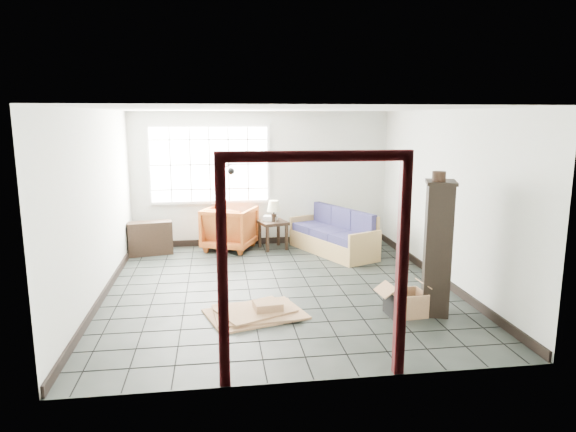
{
  "coord_description": "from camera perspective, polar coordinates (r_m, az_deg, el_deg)",
  "views": [
    {
      "loc": [
        -0.88,
        -7.21,
        2.49
      ],
      "look_at": [
        0.17,
        0.3,
        1.02
      ],
      "focal_mm": 32.0,
      "sensor_mm": 36.0,
      "label": 1
    }
  ],
  "objects": [
    {
      "name": "open_box",
      "position": [
        6.81,
        12.95,
        -9.43
      ],
      "size": [
        0.78,
        0.42,
        0.42
      ],
      "rotation": [
        0.0,
        0.0,
        0.09
      ],
      "color": "#896142",
      "rests_on": "ground"
    },
    {
      "name": "room_shell",
      "position": [
        7.33,
        -1.06,
        4.59
      ],
      "size": [
        5.02,
        5.52,
        2.61
      ],
      "color": "beige",
      "rests_on": "ground"
    },
    {
      "name": "futon_sofa",
      "position": [
        9.58,
        5.26,
        -2.32
      ],
      "size": [
        1.41,
        1.99,
        0.83
      ],
      "rotation": [
        0.0,
        0.0,
        0.43
      ],
      "color": "olive",
      "rests_on": "ground"
    },
    {
      "name": "projector",
      "position": [
        9.83,
        -1.98,
        -0.24
      ],
      "size": [
        0.31,
        0.28,
        0.09
      ],
      "rotation": [
        0.0,
        0.0,
        -0.37
      ],
      "color": "silver",
      "rests_on": "side_table"
    },
    {
      "name": "console_shelf",
      "position": [
        9.74,
        -15.08,
        -2.39
      ],
      "size": [
        0.84,
        0.46,
        0.61
      ],
      "rotation": [
        0.0,
        0.0,
        0.2
      ],
      "color": "black",
      "rests_on": "ground"
    },
    {
      "name": "ground",
      "position": [
        7.68,
        -0.99,
        -7.99
      ],
      "size": [
        5.5,
        5.5,
        0.0
      ],
      "primitive_type": "plane",
      "color": "black",
      "rests_on": "ground"
    },
    {
      "name": "table_lamp",
      "position": [
        9.7,
        -1.58,
        1.01
      ],
      "size": [
        0.31,
        0.31,
        0.4
      ],
      "rotation": [
        0.0,
        0.0,
        0.21
      ],
      "color": "black",
      "rests_on": "side_table"
    },
    {
      "name": "window_panel",
      "position": [
        9.95,
        -8.71,
        5.69
      ],
      "size": [
        2.32,
        0.08,
        1.52
      ],
      "color": "silver",
      "rests_on": "ground"
    },
    {
      "name": "armchair",
      "position": [
        9.82,
        -6.48,
        -1.1
      ],
      "size": [
        1.14,
        1.11,
        0.91
      ],
      "primitive_type": "imported",
      "rotation": [
        0.0,
        0.0,
        2.73
      ],
      "color": "#9A2F16",
      "rests_on": "ground"
    },
    {
      "name": "pot",
      "position": [
        6.52,
        16.42,
        4.24
      ],
      "size": [
        0.19,
        0.19,
        0.12
      ],
      "rotation": [
        0.0,
        0.0,
        -0.14
      ],
      "color": "black",
      "rests_on": "tall_shelf"
    },
    {
      "name": "doorway_trim",
      "position": [
        4.72,
        2.99,
        -2.69
      ],
      "size": [
        1.8,
        0.08,
        2.2
      ],
      "color": "#3C0D0F",
      "rests_on": "ground"
    },
    {
      "name": "floor_lamp",
      "position": [
        9.69,
        -6.97,
        1.28
      ],
      "size": [
        0.43,
        0.32,
        1.64
      ],
      "rotation": [
        0.0,
        0.0,
        -0.07
      ],
      "color": "black",
      "rests_on": "ground"
    },
    {
      "name": "cardboard_pile",
      "position": [
        6.68,
        -3.44,
        -10.55
      ],
      "size": [
        1.38,
        1.15,
        0.17
      ],
      "rotation": [
        0.0,
        0.0,
        0.24
      ],
      "color": "#896142",
      "rests_on": "ground"
    },
    {
      "name": "tall_shelf",
      "position": [
        6.77,
        16.28,
        -3.33
      ],
      "size": [
        0.49,
        0.56,
        1.72
      ],
      "rotation": [
        0.0,
        0.0,
        -0.33
      ],
      "color": "black",
      "rests_on": "ground"
    },
    {
      "name": "side_table",
      "position": [
        9.8,
        -1.68,
        -1.12
      ],
      "size": [
        0.61,
        0.61,
        0.54
      ],
      "rotation": [
        0.0,
        0.0,
        0.28
      ],
      "color": "black",
      "rests_on": "ground"
    }
  ]
}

